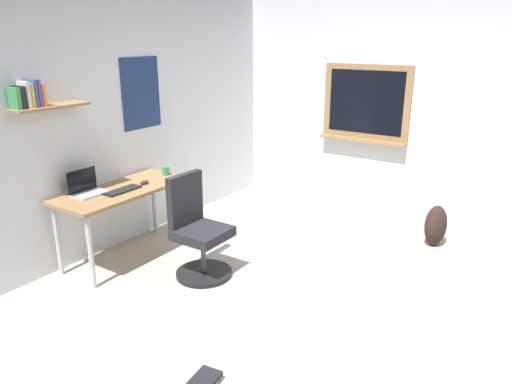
{
  "coord_description": "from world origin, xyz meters",
  "views": [
    {
      "loc": [
        -3.29,
        -1.45,
        2.14
      ],
      "look_at": [
        -0.03,
        0.73,
        0.85
      ],
      "focal_mm": 33.74,
      "sensor_mm": 36.0,
      "label": 1
    }
  ],
  "objects_px": {
    "book_stack_on_floor": "(204,381)",
    "laptop": "(87,188)",
    "office_chair": "(197,233)",
    "backpack": "(436,225)",
    "desk": "(124,196)",
    "coffee_mug": "(166,171)",
    "keyboard": "(123,190)",
    "computer_mouse": "(144,182)"
  },
  "relations": [
    {
      "from": "computer_mouse",
      "to": "coffee_mug",
      "type": "distance_m",
      "value": 0.36
    },
    {
      "from": "office_chair",
      "to": "computer_mouse",
      "type": "xyz_separation_m",
      "value": [
        0.1,
        0.76,
        0.33
      ]
    },
    {
      "from": "desk",
      "to": "keyboard",
      "type": "bearing_deg",
      "value": -132.59
    },
    {
      "from": "keyboard",
      "to": "office_chair",
      "type": "bearing_deg",
      "value": -76.83
    },
    {
      "from": "desk",
      "to": "office_chair",
      "type": "bearing_deg",
      "value": -82.43
    },
    {
      "from": "book_stack_on_floor",
      "to": "desk",
      "type": "bearing_deg",
      "value": 60.64
    },
    {
      "from": "laptop",
      "to": "office_chair",
      "type": "bearing_deg",
      "value": -67.05
    },
    {
      "from": "desk",
      "to": "laptop",
      "type": "xyz_separation_m",
      "value": [
        -0.3,
        0.14,
        0.13
      ]
    },
    {
      "from": "office_chair",
      "to": "laptop",
      "type": "relative_size",
      "value": 3.06
    },
    {
      "from": "computer_mouse",
      "to": "backpack",
      "type": "bearing_deg",
      "value": -53.24
    },
    {
      "from": "keyboard",
      "to": "backpack",
      "type": "bearing_deg",
      "value": -49.21
    },
    {
      "from": "desk",
      "to": "backpack",
      "type": "height_order",
      "value": "desk"
    },
    {
      "from": "book_stack_on_floor",
      "to": "backpack",
      "type": "bearing_deg",
      "value": -11.9
    },
    {
      "from": "desk",
      "to": "backpack",
      "type": "relative_size",
      "value": 3.1
    },
    {
      "from": "book_stack_on_floor",
      "to": "laptop",
      "type": "bearing_deg",
      "value": 69.67
    },
    {
      "from": "desk",
      "to": "keyboard",
      "type": "distance_m",
      "value": 0.13
    },
    {
      "from": "office_chair",
      "to": "desk",
      "type": "bearing_deg",
      "value": 97.57
    },
    {
      "from": "desk",
      "to": "backpack",
      "type": "xyz_separation_m",
      "value": [
        2.02,
        -2.49,
        -0.43
      ]
    },
    {
      "from": "keyboard",
      "to": "laptop",
      "type": "bearing_deg",
      "value": 137.55
    },
    {
      "from": "laptop",
      "to": "backpack",
      "type": "relative_size",
      "value": 0.72
    },
    {
      "from": "desk",
      "to": "computer_mouse",
      "type": "height_order",
      "value": "computer_mouse"
    },
    {
      "from": "keyboard",
      "to": "computer_mouse",
      "type": "relative_size",
      "value": 3.56
    },
    {
      "from": "laptop",
      "to": "desk",
      "type": "bearing_deg",
      "value": -25.16
    },
    {
      "from": "computer_mouse",
      "to": "backpack",
      "type": "relative_size",
      "value": 0.24
    },
    {
      "from": "laptop",
      "to": "book_stack_on_floor",
      "type": "bearing_deg",
      "value": -110.33
    },
    {
      "from": "office_chair",
      "to": "backpack",
      "type": "distance_m",
      "value": 2.54
    },
    {
      "from": "keyboard",
      "to": "computer_mouse",
      "type": "bearing_deg",
      "value": 0.0
    },
    {
      "from": "computer_mouse",
      "to": "desk",
      "type": "bearing_deg",
      "value": 161.08
    },
    {
      "from": "desk",
      "to": "book_stack_on_floor",
      "type": "distance_m",
      "value": 2.2
    },
    {
      "from": "desk",
      "to": "office_chair",
      "type": "xyz_separation_m",
      "value": [
        0.11,
        -0.83,
        -0.23
      ]
    },
    {
      "from": "computer_mouse",
      "to": "backpack",
      "type": "height_order",
      "value": "computer_mouse"
    },
    {
      "from": "office_chair",
      "to": "laptop",
      "type": "distance_m",
      "value": 1.12
    },
    {
      "from": "laptop",
      "to": "computer_mouse",
      "type": "bearing_deg",
      "value": -22.64
    },
    {
      "from": "keyboard",
      "to": "backpack",
      "type": "distance_m",
      "value": 3.23
    },
    {
      "from": "computer_mouse",
      "to": "coffee_mug",
      "type": "xyz_separation_m",
      "value": [
        0.36,
        0.05,
        0.03
      ]
    },
    {
      "from": "office_chair",
      "to": "coffee_mug",
      "type": "xyz_separation_m",
      "value": [
        0.46,
        0.81,
        0.36
      ]
    },
    {
      "from": "office_chair",
      "to": "coffee_mug",
      "type": "height_order",
      "value": "office_chair"
    },
    {
      "from": "book_stack_on_floor",
      "to": "computer_mouse",
      "type": "bearing_deg",
      "value": 54.79
    },
    {
      "from": "office_chair",
      "to": "laptop",
      "type": "xyz_separation_m",
      "value": [
        -0.41,
        0.97,
        0.37
      ]
    },
    {
      "from": "office_chair",
      "to": "book_stack_on_floor",
      "type": "bearing_deg",
      "value": -138.57
    },
    {
      "from": "backpack",
      "to": "book_stack_on_floor",
      "type": "distance_m",
      "value": 3.13
    },
    {
      "from": "keyboard",
      "to": "coffee_mug",
      "type": "distance_m",
      "value": 0.64
    }
  ]
}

